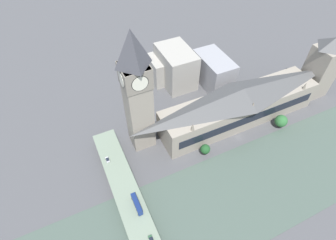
% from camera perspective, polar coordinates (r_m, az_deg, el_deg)
% --- Properties ---
extents(ground_plane, '(600.00, 600.00, 0.00)m').
position_cam_1_polar(ground_plane, '(175.74, 15.12, -3.74)').
color(ground_plane, '#4C4C4F').
extents(river_water, '(52.79, 360.00, 0.30)m').
position_cam_1_polar(river_water, '(164.09, 21.73, -11.58)').
color(river_water, '#47564C').
rests_on(river_water, ground_plane).
extents(parliament_hall, '(22.96, 109.02, 27.43)m').
position_cam_1_polar(parliament_hall, '(176.94, 15.40, 3.15)').
color(parliament_hall, gray).
rests_on(parliament_hall, ground_plane).
extents(clock_tower, '(14.64, 14.64, 76.97)m').
position_cam_1_polar(clock_tower, '(139.28, -6.78, 5.99)').
color(clock_tower, gray).
rests_on(clock_tower, ground_plane).
extents(victoria_tower, '(16.70, 16.70, 49.83)m').
position_cam_1_polar(victoria_tower, '(215.20, 30.44, 9.90)').
color(victoria_tower, gray).
rests_on(victoria_tower, ground_plane).
extents(road_bridge, '(137.59, 13.52, 5.77)m').
position_cam_1_polar(road_bridge, '(135.34, -5.41, -23.75)').
color(road_bridge, '#5D6A59').
rests_on(road_bridge, ground_plane).
extents(double_decker_bus_mid, '(11.06, 2.47, 4.78)m').
position_cam_1_polar(double_decker_bus_mid, '(137.42, -6.83, -17.68)').
color(double_decker_bus_mid, navy).
rests_on(double_decker_bus_mid, road_bridge).
extents(car_northbound_mid, '(4.06, 1.91, 1.37)m').
position_cam_1_polar(car_northbound_mid, '(132.57, -3.65, -24.56)').
color(car_northbound_mid, '#2D5638').
rests_on(car_northbound_mid, road_bridge).
extents(car_southbound_lead, '(3.86, 1.85, 1.36)m').
position_cam_1_polar(car_southbound_lead, '(155.73, -13.03, -8.42)').
color(car_southbound_lead, silver).
rests_on(car_southbound_lead, road_bridge).
extents(city_block_west, '(21.62, 15.22, 19.74)m').
position_cam_1_polar(city_block_west, '(206.49, -1.76, 10.97)').
color(city_block_west, '#A39E93').
rests_on(city_block_west, ground_plane).
extents(city_block_center, '(33.94, 18.86, 23.22)m').
position_cam_1_polar(city_block_center, '(204.73, 9.86, 10.47)').
color(city_block_center, '#939399').
rests_on(city_block_center, ground_plane).
extents(city_block_east, '(33.21, 22.17, 28.20)m').
position_cam_1_polar(city_block_east, '(201.84, 1.74, 11.48)').
color(city_block_east, '#A39E93').
rests_on(city_block_east, ground_plane).
extents(tree_embankment_near, '(6.01, 6.01, 8.11)m').
position_cam_1_polar(tree_embankment_near, '(159.40, 8.11, -6.30)').
color(tree_embankment_near, brown).
rests_on(tree_embankment_near, ground_plane).
extents(tree_embankment_mid, '(8.10, 8.10, 9.66)m').
position_cam_1_polar(tree_embankment_mid, '(187.08, 23.40, -0.19)').
color(tree_embankment_mid, brown).
rests_on(tree_embankment_mid, ground_plane).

